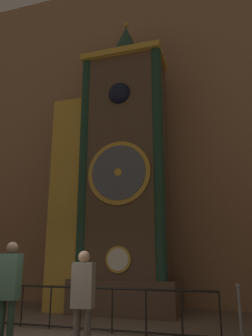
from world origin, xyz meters
name	(u,v)px	position (x,y,z in m)	size (l,w,h in m)	color
cathedral_back_wall	(125,124)	(-0.09, 6.15, 6.39)	(24.00, 0.32, 12.80)	#936B4C
clock_tower	(115,175)	(0.02, 4.71, 4.05)	(3.91, 1.80, 9.70)	brown
railing_fence	(96,306)	(0.46, 2.30, 0.52)	(5.26, 0.05, 0.92)	black
visitor_near	(9,286)	(-0.30, 0.21, 1.10)	(0.37, 0.26, 1.82)	#213427
visitor_far	(83,294)	(1.06, 0.24, 0.99)	(0.36, 0.26, 1.66)	#58554F
stanchion_post	(241,324)	(3.43, 2.11, 0.35)	(0.28, 0.28, 1.07)	gray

